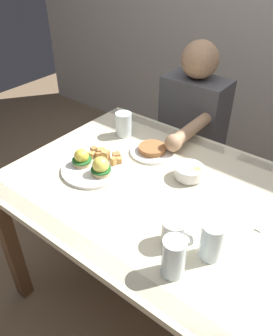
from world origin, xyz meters
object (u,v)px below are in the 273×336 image
Objects in this scene: coffee_mug at (175,232)px; side_plate at (152,150)px; dining_table at (158,206)px; eggs_benedict_plate at (94,165)px; fork at (265,220)px; diner_person at (190,132)px; water_glass_near at (124,126)px; fruit_bowl at (189,172)px; water_glass_far at (211,243)px; water_glass_extra at (173,259)px.

coffee_mug reaches higher than side_plate.
eggs_benedict_plate is (-0.28, -0.08, 0.13)m from dining_table.
diner_person is (-0.60, 0.53, -0.09)m from fork.
fruit_bowl is at bearing -13.75° from water_glass_near.
diner_person reaches higher than fruit_bowl.
fruit_bowl is 0.93× the size of water_glass_far.
water_glass_far reaches higher than eggs_benedict_plate.
water_glass_extra is at bearing -49.54° from dining_table.
fruit_bowl is 0.89× the size of water_glass_extra.
dining_table is 10.00× the size of fruit_bowl.
water_glass_extra is at bearing -62.99° from diner_person.
fork is (0.68, 0.15, -0.02)m from eggs_benedict_plate.
diner_person reaches higher than eggs_benedict_plate.
coffee_mug is at bearing -45.71° from dining_table.
dining_table is 0.40m from water_glass_far.
water_glass_near is (-0.44, 0.11, 0.02)m from fruit_bowl.
water_glass_far reaches higher than fork.
dining_table is 0.44m from water_glass_extra.
water_glass_near is 0.83m from water_glass_extra.
dining_table is at bearing -169.57° from fork.
side_plate is at bearing 165.54° from fruit_bowl.
water_glass_near is at bearing -114.53° from diner_person.
side_plate is at bearing 131.08° from water_glass_extra.
water_glass_near is at bearing 106.70° from eggs_benedict_plate.
water_glass_near is 0.43m from diner_person.
dining_table is at bearing 130.46° from water_glass_extra.
fruit_bowl is at bearing 61.91° from dining_table.
side_plate is (-0.56, 0.11, 0.01)m from fork.
coffee_mug is 0.54m from side_plate.
dining_table is 0.27m from side_plate.
water_glass_near is 0.10× the size of diner_person.
eggs_benedict_plate is at bearing -167.46° from fork.
side_plate is 0.18× the size of diner_person.
water_glass_near is 0.91× the size of water_glass_far.
water_glass_extra is at bearing -40.24° from water_glass_near.
water_glass_extra reaches higher than fork.
coffee_mug is 0.35m from fork.
fruit_bowl is (0.06, 0.12, 0.14)m from dining_table.
diner_person is at bearing 83.42° from eggs_benedict_plate.
diner_person reaches higher than fork.
fork is 0.80m from diner_person.
fork is at bearing -11.33° from water_glass_near.
eggs_benedict_plate is 1.35× the size of side_plate.
water_glass_far is at bearing -30.90° from water_glass_near.
diner_person is (-0.52, 0.79, -0.15)m from water_glass_far.
water_glass_far is 0.11× the size of diner_person.
diner_person is (0.08, 0.68, -0.11)m from eggs_benedict_plate.
water_glass_near is (-0.77, 0.15, 0.05)m from fork.
eggs_benedict_plate is 0.50m from coffee_mug.
diner_person is at bearing 116.56° from coffee_mug.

